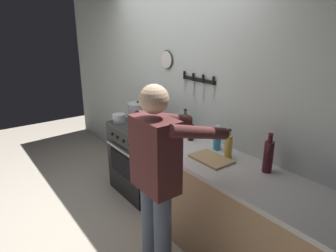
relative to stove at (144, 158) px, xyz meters
name	(u,v)px	position (x,y,z in m)	size (l,w,h in m)	color
ground_plane	(77,227)	(0.22, -0.99, -0.45)	(8.00, 8.00, 0.00)	#A89E8E
wall_back	(177,91)	(0.22, 0.36, 0.85)	(6.00, 0.13, 2.60)	silver
counter_block	(228,211)	(1.42, 0.00, 0.00)	(2.03, 0.65, 0.90)	tan
stove	(144,158)	(0.00, 0.00, 0.00)	(0.76, 0.67, 0.90)	black
person_cook	(158,177)	(1.28, -0.66, 0.50)	(0.51, 0.63, 1.66)	#4C566B
roasting_pan	(148,122)	(0.15, -0.01, 0.53)	(0.35, 0.26, 0.17)	#B7B7BC
stock_pot	(138,111)	(-0.24, 0.08, 0.55)	(0.26, 0.26, 0.23)	#B7B7BC
saucepan	(119,118)	(-0.27, -0.18, 0.50)	(0.16, 0.16, 0.10)	#B7B7BC
cutting_board	(211,159)	(1.23, -0.05, 0.46)	(0.36, 0.24, 0.02)	tan
bottle_wine_red	(268,156)	(1.66, 0.16, 0.59)	(0.08, 0.08, 0.33)	#47141E
bottle_dish_soap	(217,140)	(1.09, 0.17, 0.55)	(0.07, 0.07, 0.24)	#338CCC
bottle_olive_oil	(185,124)	(0.58, 0.18, 0.57)	(0.07, 0.07, 0.29)	#385623
bottle_cooking_oil	(228,146)	(1.29, 0.10, 0.57)	(0.07, 0.07, 0.28)	gold
bottle_soy_sauce	(191,132)	(0.75, 0.13, 0.54)	(0.06, 0.06, 0.22)	black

